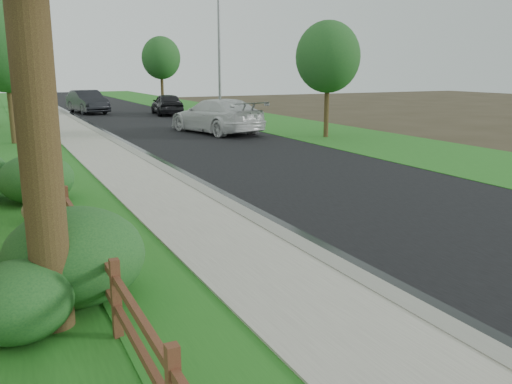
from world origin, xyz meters
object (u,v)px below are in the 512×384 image
ranch_fence (75,224)px  white_suv (216,116)px  dark_car_mid (167,104)px  streetlight (217,45)px

ranch_fence → white_suv: size_ratio=2.67×
ranch_fence → dark_car_mid: dark_car_mid is taller
white_suv → streetlight: 7.38m
ranch_fence → dark_car_mid: size_ratio=3.62×
streetlight → dark_car_mid: bearing=101.4°
ranch_fence → dark_car_mid: 31.42m
dark_car_mid → streetlight: bearing=108.5°
white_suv → dark_car_mid: (1.07, 12.45, -0.12)m
white_suv → streetlight: size_ratio=0.74×
ranch_fence → white_suv: (9.73, 17.05, 0.32)m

